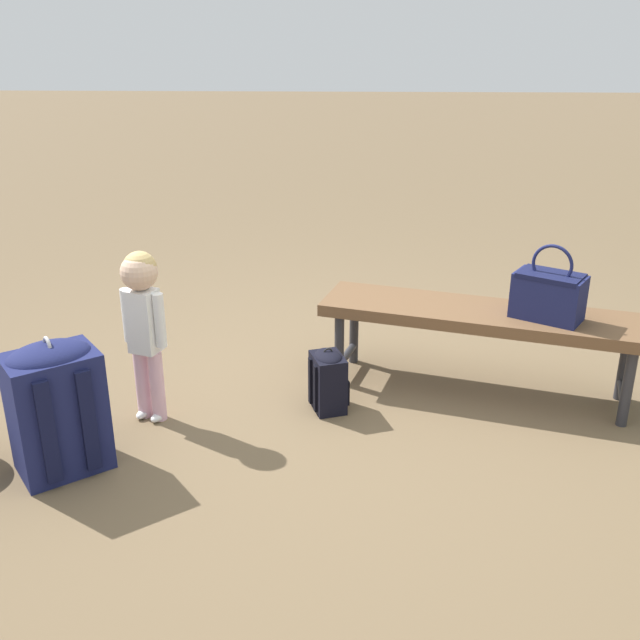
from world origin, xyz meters
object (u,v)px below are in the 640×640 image
object	(u,v)px
park_bench	(482,320)
backpack_large	(56,404)
child_standing	(143,311)
backpack_small	(328,379)
handbag	(549,294)

from	to	relation	value
park_bench	backpack_large	distance (m)	2.03
child_standing	backpack_small	size ratio (longest dim) A/B	2.55
park_bench	backpack_small	size ratio (longest dim) A/B	5.06
backpack_small	handbag	bearing A→B (deg)	-173.37
park_bench	child_standing	xyz separation A→B (m)	(1.60, 0.35, 0.16)
park_bench	backpack_small	distance (m)	0.83
child_standing	backpack_small	bearing A→B (deg)	-171.62
handbag	child_standing	distance (m)	1.90
child_standing	backpack_small	world-z (taller)	child_standing
handbag	backpack_large	xyz separation A→B (m)	(2.15, 0.69, -0.27)
handbag	backpack_small	bearing A→B (deg)	6.63
park_bench	handbag	world-z (taller)	handbag
handbag	backpack_large	distance (m)	2.27
handbag	backpack_small	distance (m)	1.13
park_bench	backpack_small	xyz separation A→B (m)	(0.76, 0.23, -0.23)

